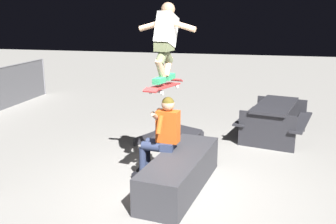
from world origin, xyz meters
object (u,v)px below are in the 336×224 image
(skater_airborne, at_px, (166,38))
(picnic_table_back, at_px, (275,115))
(person_sitting_on_ledge, at_px, (161,134))
(kicker_ramp, at_px, (170,140))
(ledge_box_main, at_px, (180,172))
(skateboard, at_px, (164,86))

(skater_airborne, distance_m, picnic_table_back, 3.65)
(picnic_table_back, bearing_deg, person_sitting_on_ledge, 145.32)
(kicker_ramp, bearing_deg, skater_airborne, -168.75)
(ledge_box_main, xyz_separation_m, skateboard, (0.11, 0.27, 1.29))
(kicker_ramp, bearing_deg, skateboard, -169.35)
(skateboard, relative_size, picnic_table_back, 0.53)
(kicker_ramp, bearing_deg, picnic_table_back, -68.77)
(ledge_box_main, relative_size, kicker_ramp, 1.57)
(kicker_ramp, bearing_deg, person_sitting_on_ledge, -171.07)
(picnic_table_back, bearing_deg, kicker_ramp, 111.23)
(picnic_table_back, bearing_deg, ledge_box_main, 153.09)
(ledge_box_main, distance_m, skater_airborne, 2.00)
(ledge_box_main, bearing_deg, skater_airborne, 57.85)
(skateboard, xyz_separation_m, skater_airborne, (0.06, -0.01, 0.69))
(person_sitting_on_ledge, height_order, kicker_ramp, person_sitting_on_ledge)
(skater_airborne, height_order, picnic_table_back, skater_airborne)
(ledge_box_main, xyz_separation_m, picnic_table_back, (2.88, -1.46, 0.23))
(ledge_box_main, distance_m, person_sitting_on_ledge, 0.67)
(ledge_box_main, xyz_separation_m, person_sitting_on_ledge, (0.25, 0.35, 0.50))
(skater_airborne, distance_m, kicker_ramp, 2.92)
(skater_airborne, relative_size, picnic_table_back, 0.57)
(skateboard, bearing_deg, ledge_box_main, -111.79)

